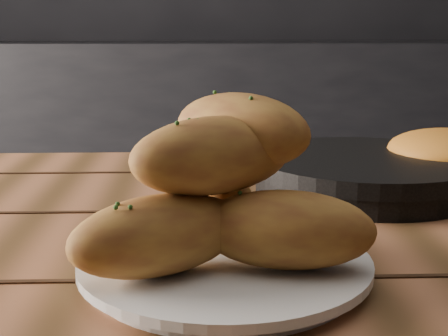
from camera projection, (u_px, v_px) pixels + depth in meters
counter at (206, 148)px, 2.69m from camera, size 2.80×0.60×0.90m
table at (297, 324)px, 0.64m from camera, size 1.61×0.91×0.75m
plate at (225, 267)px, 0.52m from camera, size 0.24×0.24×0.02m
bread_rolls at (223, 191)px, 0.51m from camera, size 0.26×0.22×0.13m
skillet at (367, 173)px, 0.80m from camera, size 0.42×0.29×0.05m
bowl at (448, 159)px, 0.84m from camera, size 0.19×0.19×0.07m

